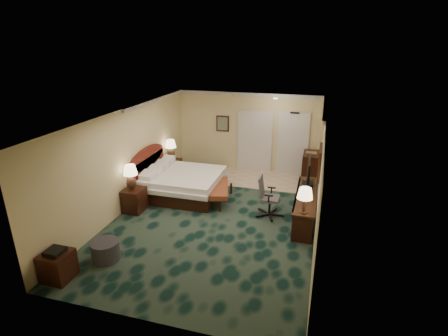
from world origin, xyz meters
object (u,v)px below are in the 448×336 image
(desk, at_px, (305,207))
(lamp_near, at_px, (131,178))
(lamp_far, at_px, (171,150))
(bed_bench, at_px, (219,194))
(tv, at_px, (308,173))
(ottoman, at_px, (106,251))
(side_table, at_px, (58,266))
(nightstand_near, at_px, (134,200))
(minibar, at_px, (310,167))
(bed, at_px, (184,184))
(nightstand_far, at_px, (173,168))
(desk_chair, at_px, (270,197))

(desk, bearing_deg, lamp_near, -169.69)
(lamp_far, xyz_separation_m, bed_bench, (2.07, -1.39, -0.71))
(bed_bench, height_order, tv, tv)
(ottoman, height_order, side_table, side_table)
(nightstand_near, xyz_separation_m, desk, (4.45, 0.77, 0.04))
(lamp_far, distance_m, ottoman, 4.83)
(minibar, bearing_deg, lamp_far, -168.77)
(bed, height_order, bed_bench, bed)
(nightstand_near, bearing_deg, side_table, -89.57)
(lamp_far, bearing_deg, desk, -21.80)
(nightstand_far, xyz_separation_m, minibar, (4.44, 0.92, 0.17))
(bed_bench, bearing_deg, ottoman, -129.45)
(lamp_far, bearing_deg, ottoman, -83.01)
(nightstand_far, bearing_deg, side_table, -89.71)
(desk_chair, bearing_deg, tv, 38.05)
(lamp_near, height_order, bed_bench, lamp_near)
(side_table, relative_size, tv, 0.66)
(nightstand_near, bearing_deg, nightstand_far, 90.14)
(tv, height_order, minibar, tv)
(tv, bearing_deg, nightstand_near, -165.13)
(ottoman, bearing_deg, lamp_far, 96.99)
(lamp_far, xyz_separation_m, side_table, (0.07, -5.53, -0.66))
(nightstand_far, height_order, lamp_far, lamp_far)
(tv, distance_m, desk_chair, 1.25)
(desk, xyz_separation_m, minibar, (-0.02, 2.68, 0.12))
(tv, bearing_deg, desk, -91.89)
(side_table, bearing_deg, nightstand_near, 90.43)
(tv, bearing_deg, side_table, -138.12)
(lamp_far, height_order, bed_bench, lamp_far)
(nightstand_near, xyz_separation_m, tv, (4.43, 1.43, 0.72))
(side_table, xyz_separation_m, tv, (4.41, 4.39, 0.75))
(nightstand_near, height_order, side_table, nightstand_near)
(nightstand_near, relative_size, bed_bench, 0.45)
(tv, xyz_separation_m, desk_chair, (-0.89, -0.71, -0.50))
(nightstand_near, relative_size, desk_chair, 0.58)
(bed, xyz_separation_m, tv, (3.55, 0.08, 0.70))
(tv, bearing_deg, ottoman, -140.32)
(bed, relative_size, lamp_near, 3.07)
(nightstand_near, distance_m, lamp_far, 2.65)
(bed, relative_size, ottoman, 3.64)
(nightstand_far, relative_size, lamp_far, 0.92)
(lamp_near, height_order, desk_chair, lamp_near)
(desk_chair, bearing_deg, side_table, -134.26)
(nightstand_near, relative_size, minibar, 0.66)
(lamp_far, height_order, desk, lamp_far)
(bed, distance_m, desk, 3.61)
(nightstand_far, bearing_deg, lamp_far, 143.71)
(bed_bench, xyz_separation_m, minibar, (2.40, 2.28, 0.24))
(lamp_near, distance_m, lamp_far, 2.61)
(desk, bearing_deg, tv, 91.09)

